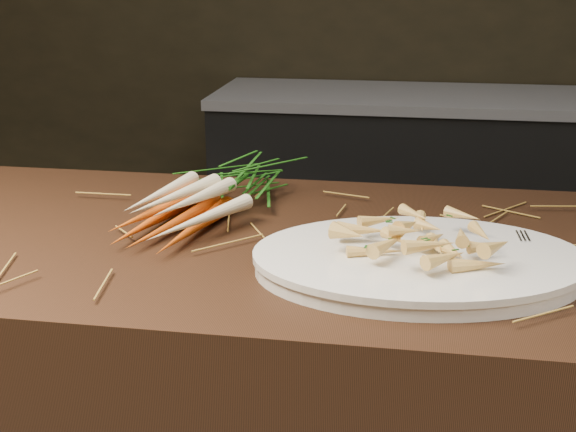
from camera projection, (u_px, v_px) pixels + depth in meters
The scene contains 6 objects.
back_counter at pixel (430, 191), 3.08m from camera, with size 1.82×0.62×0.84m.
straw_bedding at pixel (298, 233), 1.21m from camera, with size 1.40×0.60×0.02m, color olive, non-canonical shape.
root_veg_bunch at pixel (216, 188), 1.34m from camera, with size 0.26×0.49×0.09m.
serving_platter at pixel (418, 264), 1.08m from camera, with size 0.49×0.33×0.03m, color white, non-canonical shape.
roasted_veg_heap at pixel (420, 239), 1.06m from camera, with size 0.24×0.17×0.05m, color #C39646, non-canonical shape.
serving_fork at pixel (541, 262), 1.05m from camera, with size 0.02×0.18×0.00m, color silver.
Camera 1 is at (0.16, -0.83, 1.34)m, focal length 45.00 mm.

